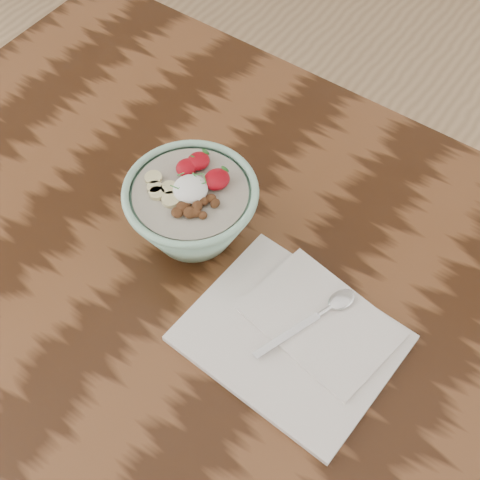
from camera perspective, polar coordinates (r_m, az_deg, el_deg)
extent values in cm
cube|color=black|center=(102.42, 4.80, -6.20)|extent=(160.00, 90.00, 4.00)
cylinder|color=#4C2D19|center=(177.61, -9.40, 8.64)|extent=(7.00, 7.00, 71.00)
cylinder|color=#91C3A8|center=(107.00, -3.93, 0.64)|extent=(8.95, 8.95, 1.28)
torus|color=#91C3A8|center=(98.69, -4.27, 4.15)|extent=(20.36, 20.36, 1.17)
cylinder|color=#AAA08C|center=(99.19, -4.25, 3.92)|extent=(17.27, 17.27, 1.07)
ellipsoid|color=white|center=(97.82, -4.25, 4.35)|extent=(5.17, 5.17, 2.84)
ellipsoid|color=maroon|center=(98.74, -1.99, 5.19)|extent=(3.75, 4.12, 2.06)
cone|color=#286623|center=(99.37, -1.41, 5.91)|extent=(1.40, 1.03, 1.52)
ellipsoid|color=maroon|center=(100.74, -4.58, 6.20)|extent=(3.14, 3.45, 1.73)
cone|color=#286623|center=(101.21, -4.09, 6.81)|extent=(1.40, 1.03, 1.52)
ellipsoid|color=maroon|center=(101.35, -3.58, 6.74)|extent=(3.35, 3.68, 1.84)
cone|color=#286623|center=(101.90, -3.07, 7.37)|extent=(1.40, 1.03, 1.52)
cylinder|color=#D1C58A|center=(98.57, -7.10, 3.97)|extent=(2.24, 2.24, 0.70)
cylinder|color=#D1C58A|center=(100.51, -7.41, 5.27)|extent=(2.59, 2.59, 0.70)
cylinder|color=#D1C58A|center=(97.60, -5.93, 3.44)|extent=(2.71, 2.71, 0.70)
cylinder|color=#D1C58A|center=(99.28, -7.30, 4.44)|extent=(2.24, 2.24, 0.70)
cylinder|color=#D1C58A|center=(98.95, -6.05, 4.40)|extent=(2.58, 2.58, 0.70)
ellipsoid|color=brown|center=(96.52, -2.14, 3.14)|extent=(1.38, 1.71, 1.29)
ellipsoid|color=brown|center=(96.89, -4.54, 3.23)|extent=(2.22, 2.23, 1.04)
ellipsoid|color=brown|center=(95.42, -3.20, 2.12)|extent=(1.62, 1.66, 1.06)
ellipsoid|color=brown|center=(96.83, -3.20, 3.33)|extent=(1.91, 1.66, 1.23)
ellipsoid|color=brown|center=(95.61, -4.16, 2.30)|extent=(1.87, 1.80, 1.23)
ellipsoid|color=brown|center=(95.66, -3.80, 2.35)|extent=(2.25, 2.25, 1.17)
ellipsoid|color=brown|center=(97.14, -2.51, 3.57)|extent=(2.19, 2.24, 0.84)
ellipsoid|color=brown|center=(96.36, -4.98, 2.83)|extent=(2.15, 2.18, 1.30)
ellipsoid|color=brown|center=(96.13, -3.67, 2.87)|extent=(2.36, 2.53, 1.53)
ellipsoid|color=brown|center=(95.58, -4.29, 2.36)|extent=(2.57, 2.58, 1.40)
ellipsoid|color=brown|center=(95.83, -5.39, 2.34)|extent=(2.31, 2.20, 1.13)
cylinder|color=#3E893A|center=(97.05, -4.09, 4.75)|extent=(1.74, 1.03, 0.25)
cylinder|color=#3E893A|center=(97.25, -4.84, 4.82)|extent=(0.89, 1.69, 0.24)
cylinder|color=#3E893A|center=(96.96, -5.60, 4.52)|extent=(1.46, 0.35, 0.23)
cylinder|color=#3E893A|center=(97.03, -3.34, 4.80)|extent=(1.09, 1.42, 0.24)
cylinder|color=#3E893A|center=(97.19, -5.06, 4.75)|extent=(0.65, 1.47, 0.23)
cylinder|color=#3E893A|center=(98.45, -5.09, 5.62)|extent=(0.72, 1.06, 0.22)
cylinder|color=#3E893A|center=(96.42, -4.28, 4.28)|extent=(1.17, 1.40, 0.24)
cylinder|color=#3E893A|center=(97.96, -3.81, 5.42)|extent=(1.69, 0.79, 0.24)
cylinder|color=#3E893A|center=(97.48, -3.96, 5.07)|extent=(1.09, 0.29, 0.22)
cylinder|color=#3E893A|center=(97.69, -3.04, 5.28)|extent=(1.35, 1.20, 0.24)
cylinder|color=#3E893A|center=(98.22, -3.58, 5.61)|extent=(1.01, 1.08, 0.23)
cylinder|color=#3E893A|center=(97.09, -3.45, 4.83)|extent=(0.73, 1.36, 0.23)
cylinder|color=#3E893A|center=(97.92, -3.89, 5.38)|extent=(1.38, 1.22, 0.24)
cube|color=white|center=(97.52, 4.35, -8.35)|extent=(30.11, 24.89, 1.11)
cube|color=white|center=(98.21, 6.89, -6.86)|extent=(23.11, 17.62, 0.67)
cube|color=silver|center=(96.10, 4.03, -8.14)|extent=(4.88, 11.08, 0.35)
cylinder|color=silver|center=(98.42, 7.38, -5.91)|extent=(1.66, 3.03, 0.69)
ellipsoid|color=silver|center=(99.42, 8.66, -5.04)|extent=(4.39, 5.30, 0.94)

